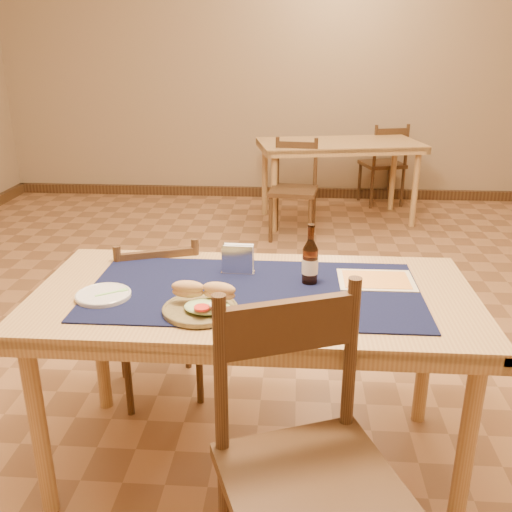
# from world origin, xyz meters

# --- Properties ---
(room) EXTENTS (6.04, 7.04, 2.84)m
(room) POSITION_xyz_m (0.00, 0.00, 1.40)
(room) COLOR #996942
(room) RESTS_ON ground
(main_table) EXTENTS (1.60, 0.80, 0.75)m
(main_table) POSITION_xyz_m (0.00, -0.80, 0.67)
(main_table) COLOR tan
(main_table) RESTS_ON ground
(placemat) EXTENTS (1.20, 0.60, 0.01)m
(placemat) POSITION_xyz_m (0.00, -0.80, 0.75)
(placemat) COLOR black
(placemat) RESTS_ON main_table
(baseboard) EXTENTS (6.00, 7.00, 0.10)m
(baseboard) POSITION_xyz_m (0.00, 0.00, 0.05)
(baseboard) COLOR #462E19
(baseboard) RESTS_ON ground
(back_table) EXTENTS (1.58, 1.01, 0.75)m
(back_table) POSITION_xyz_m (0.53, 2.61, 0.67)
(back_table) COLOR tan
(back_table) RESTS_ON ground
(chair_main_far) EXTENTS (0.49, 0.49, 0.82)m
(chair_main_far) POSITION_xyz_m (-0.48, -0.36, 0.43)
(chair_main_far) COLOR #462E19
(chair_main_far) RESTS_ON ground
(chair_main_near) EXTENTS (0.59, 0.59, 0.99)m
(chair_main_near) POSITION_xyz_m (0.19, -1.43, 0.51)
(chair_main_near) COLOR #462E19
(chair_main_near) RESTS_ON ground
(chair_back_near) EXTENTS (0.43, 0.43, 0.84)m
(chair_back_near) POSITION_xyz_m (0.13, 2.10, 0.44)
(chair_back_near) COLOR #462E19
(chair_back_near) RESTS_ON ground
(chair_back_far) EXTENTS (0.48, 0.48, 0.85)m
(chair_back_far) POSITION_xyz_m (1.04, 3.22, 0.44)
(chair_back_far) COLOR #462E19
(chair_back_far) RESTS_ON ground
(sandwich_plate) EXTENTS (0.25, 0.25, 0.10)m
(sandwich_plate) POSITION_xyz_m (-0.16, -0.99, 0.78)
(sandwich_plate) COLOR brown
(sandwich_plate) RESTS_ON placemat
(side_plate) EXTENTS (0.19, 0.19, 0.02)m
(side_plate) POSITION_xyz_m (-0.53, -0.90, 0.76)
(side_plate) COLOR silver
(side_plate) RESTS_ON placemat
(fork) EXTENTS (0.10, 0.08, 0.00)m
(fork) POSITION_xyz_m (-0.49, -0.89, 0.77)
(fork) COLOR #92E07B
(fork) RESTS_ON side_plate
(beer_bottle) EXTENTS (0.06, 0.06, 0.23)m
(beer_bottle) POSITION_xyz_m (0.20, -0.72, 0.84)
(beer_bottle) COLOR #431F0C
(beer_bottle) RESTS_ON placemat
(napkin_holder) EXTENTS (0.13, 0.05, 0.11)m
(napkin_holder) POSITION_xyz_m (-0.07, -0.64, 0.81)
(napkin_holder) COLOR silver
(napkin_holder) RESTS_ON placemat
(menu_card) EXTENTS (0.28, 0.21, 0.01)m
(menu_card) POSITION_xyz_m (0.45, -0.68, 0.76)
(menu_card) COLOR beige
(menu_card) RESTS_ON placemat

